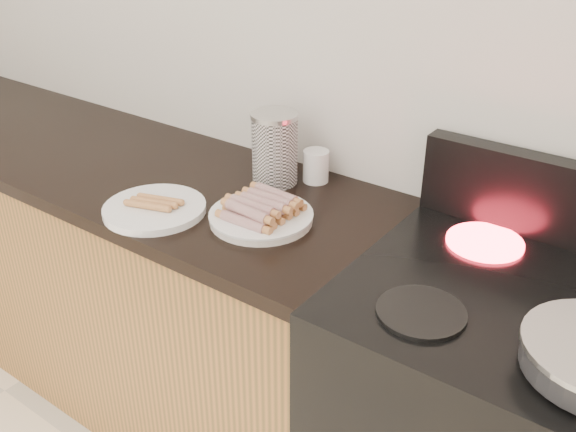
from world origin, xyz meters
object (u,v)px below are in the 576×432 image
Objects in this scene: main_plate at (261,218)px; mug at (316,166)px; side_plate at (155,209)px; canister at (275,148)px.

mug is (-0.02, 0.28, 0.04)m from main_plate.
side_plate is 0.38m from canister.
side_plate is 2.90× the size of mug.
main_plate is at bearing -61.31° from canister.
main_plate is at bearing -85.19° from mug.
mug reaches higher than side_plate.
canister is at bearing 67.31° from side_plate.
canister reaches higher than side_plate.
canister is 0.13m from mug.
side_plate is (-0.26, -0.13, 0.00)m from main_plate.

